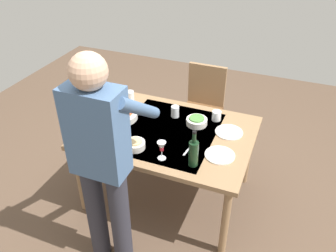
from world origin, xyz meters
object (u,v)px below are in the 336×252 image
object	(u,v)px
serving_bowl_pasta	(121,115)
dining_table	(168,138)
wine_glass_left	(162,147)
water_cup_far_left	(175,112)
wine_bottle	(193,153)
water_cup_near_left	(130,96)
chair_near	(203,103)
person_server	(102,159)
water_cup_near_right	(216,116)
dinner_plate_far	(229,132)
dinner_plate_near	(220,155)
side_bowl_salad	(197,121)
side_bowl_bread	(135,144)

from	to	relation	value
serving_bowl_pasta	dining_table	bearing A→B (deg)	176.11
wine_glass_left	water_cup_far_left	bearing A→B (deg)	-78.71
wine_bottle	water_cup_near_left	world-z (taller)	wine_bottle
chair_near	serving_bowl_pasta	bearing A→B (deg)	59.36
dining_table	person_server	xyz separation A→B (m)	(0.15, 0.77, 0.31)
water_cup_near_right	dinner_plate_far	distance (m)	0.22
dining_table	dinner_plate_near	world-z (taller)	dinner_plate_near
water_cup_near_left	dinner_plate_near	world-z (taller)	water_cup_near_left
water_cup_far_left	serving_bowl_pasta	bearing A→B (deg)	25.14
wine_bottle	water_cup_near_left	distance (m)	1.11
chair_near	side_bowl_salad	size ratio (longest dim) A/B	5.06
chair_near	dining_table	bearing A→B (deg)	86.96
person_server	wine_glass_left	bearing A→B (deg)	-119.73
wine_bottle	wine_glass_left	size ratio (longest dim) A/B	1.96
water_cup_near_right	side_bowl_salad	distance (m)	0.19
side_bowl_bread	dinner_plate_near	xyz separation A→B (m)	(-0.64, -0.15, -0.03)
water_cup_near_left	serving_bowl_pasta	world-z (taller)	water_cup_near_left
chair_near	person_server	xyz separation A→B (m)	(0.19, 1.67, 0.43)
dining_table	chair_near	xyz separation A→B (m)	(-0.05, -0.89, -0.12)
wine_bottle	side_bowl_salad	size ratio (longest dim) A/B	1.64
water_cup_far_left	dinner_plate_near	xyz separation A→B (m)	(-0.52, 0.40, -0.05)
water_cup_near_right	water_cup_far_left	bearing A→B (deg)	12.86
side_bowl_bread	dinner_plate_near	world-z (taller)	side_bowl_bread
water_cup_near_right	dinner_plate_far	size ratio (longest dim) A/B	0.37
chair_near	water_cup_near_left	bearing A→B (deg)	42.66
chair_near	water_cup_far_left	size ratio (longest dim) A/B	8.91
water_cup_near_left	water_cup_near_right	bearing A→B (deg)	177.30
person_server	water_cup_near_left	world-z (taller)	person_server
side_bowl_salad	dinner_plate_far	distance (m)	0.29
dining_table	serving_bowl_pasta	xyz separation A→B (m)	(0.46, -0.03, 0.10)
chair_near	dinner_plate_far	distance (m)	0.87
side_bowl_bread	dinner_plate_near	bearing A→B (deg)	-167.06
wine_bottle	wine_glass_left	bearing A→B (deg)	4.58
dining_table	wine_glass_left	world-z (taller)	wine_glass_left
side_bowl_salad	side_bowl_bread	distance (m)	0.60
chair_near	side_bowl_salad	xyz separation A→B (m)	(-0.14, 0.71, 0.23)
wine_bottle	dining_table	bearing A→B (deg)	-45.52
water_cup_near_left	dining_table	bearing A→B (deg)	146.13
person_server	water_cup_near_left	size ratio (longest dim) A/B	18.39
wine_bottle	water_cup_near_left	size ratio (longest dim) A/B	3.22
person_server	dinner_plate_near	world-z (taller)	person_server
wine_glass_left	wine_bottle	bearing A→B (deg)	-175.42
wine_glass_left	serving_bowl_pasta	world-z (taller)	wine_glass_left
dining_table	person_server	world-z (taller)	person_server
person_server	dinner_plate_far	distance (m)	1.15
dinner_plate_near	water_cup_near_right	bearing A→B (deg)	-71.75
water_cup_near_right	dinner_plate_near	distance (m)	0.51
dining_table	side_bowl_bread	distance (m)	0.36
wine_bottle	water_cup_near_left	xyz separation A→B (m)	(0.86, -0.70, -0.06)
dinner_plate_far	chair_near	bearing A→B (deg)	-59.31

